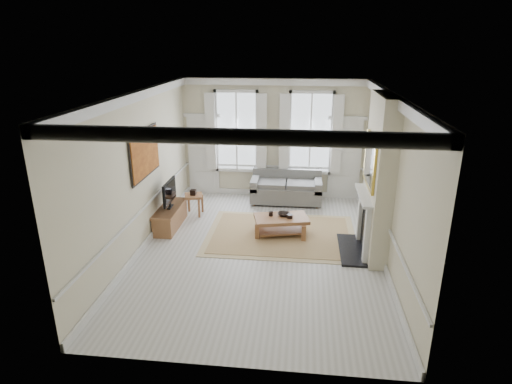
# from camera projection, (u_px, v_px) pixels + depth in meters

# --- Properties ---
(floor) EXTENTS (7.20, 7.20, 0.00)m
(floor) POSITION_uv_depth(u_px,v_px,m) (260.00, 250.00, 9.42)
(floor) COLOR #B7B5AD
(floor) RESTS_ON ground
(ceiling) EXTENTS (7.20, 7.20, 0.00)m
(ceiling) POSITION_uv_depth(u_px,v_px,m) (261.00, 93.00, 8.28)
(ceiling) COLOR white
(ceiling) RESTS_ON back_wall
(back_wall) EXTENTS (5.20, 0.00, 5.20)m
(back_wall) POSITION_uv_depth(u_px,v_px,m) (273.00, 139.00, 12.22)
(back_wall) COLOR beige
(back_wall) RESTS_ON floor
(left_wall) EXTENTS (0.00, 7.20, 7.20)m
(left_wall) POSITION_uv_depth(u_px,v_px,m) (140.00, 173.00, 9.12)
(left_wall) COLOR beige
(left_wall) RESTS_ON floor
(right_wall) EXTENTS (0.00, 7.20, 7.20)m
(right_wall) POSITION_uv_depth(u_px,v_px,m) (389.00, 181.00, 8.58)
(right_wall) COLOR beige
(right_wall) RESTS_ON floor
(window_left) EXTENTS (1.26, 0.20, 2.20)m
(window_left) POSITION_uv_depth(u_px,v_px,m) (237.00, 132.00, 12.22)
(window_left) COLOR #B2BCC6
(window_left) RESTS_ON back_wall
(window_right) EXTENTS (1.26, 0.20, 2.20)m
(window_right) POSITION_uv_depth(u_px,v_px,m) (311.00, 133.00, 12.00)
(window_right) COLOR #B2BCC6
(window_right) RESTS_ON back_wall
(door_left) EXTENTS (0.90, 0.08, 2.30)m
(door_left) POSITION_uv_depth(u_px,v_px,m) (204.00, 156.00, 12.58)
(door_left) COLOR silver
(door_left) RESTS_ON floor
(door_right) EXTENTS (0.90, 0.08, 2.30)m
(door_right) POSITION_uv_depth(u_px,v_px,m) (345.00, 160.00, 12.15)
(door_right) COLOR silver
(door_right) RESTS_ON floor
(painting) EXTENTS (0.05, 1.66, 1.06)m
(painting) POSITION_uv_depth(u_px,v_px,m) (145.00, 153.00, 9.28)
(painting) COLOR #C06A21
(painting) RESTS_ON left_wall
(chimney_breast) EXTENTS (0.35, 1.70, 3.38)m
(chimney_breast) POSITION_uv_depth(u_px,v_px,m) (379.00, 178.00, 8.78)
(chimney_breast) COLOR beige
(chimney_breast) RESTS_ON floor
(hearth) EXTENTS (0.55, 1.50, 0.05)m
(hearth) POSITION_uv_depth(u_px,v_px,m) (352.00, 250.00, 9.39)
(hearth) COLOR black
(hearth) RESTS_ON floor
(fireplace) EXTENTS (0.21, 1.45, 1.33)m
(fireplace) POSITION_uv_depth(u_px,v_px,m) (364.00, 220.00, 9.13)
(fireplace) COLOR silver
(fireplace) RESTS_ON floor
(mirror) EXTENTS (0.06, 1.26, 1.06)m
(mirror) POSITION_uv_depth(u_px,v_px,m) (370.00, 161.00, 8.69)
(mirror) COLOR gold
(mirror) RESTS_ON chimney_breast
(sofa) EXTENTS (1.97, 0.96, 0.89)m
(sofa) POSITION_uv_depth(u_px,v_px,m) (286.00, 189.00, 12.16)
(sofa) COLOR #575755
(sofa) RESTS_ON floor
(side_table) EXTENTS (0.55, 0.55, 0.55)m
(side_table) POSITION_uv_depth(u_px,v_px,m) (194.00, 199.00, 11.22)
(side_table) COLOR brown
(side_table) RESTS_ON floor
(rug) EXTENTS (3.50, 2.60, 0.02)m
(rug) POSITION_uv_depth(u_px,v_px,m) (281.00, 234.00, 10.15)
(rug) COLOR tan
(rug) RESTS_ON floor
(coffee_table) EXTENTS (1.36, 0.98, 0.46)m
(coffee_table) POSITION_uv_depth(u_px,v_px,m) (281.00, 220.00, 10.03)
(coffee_table) COLOR brown
(coffee_table) RESTS_ON rug
(ceramic_pot_a) EXTENTS (0.10, 0.10, 0.10)m
(ceramic_pot_a) POSITION_uv_depth(u_px,v_px,m) (271.00, 214.00, 10.06)
(ceramic_pot_a) COLOR black
(ceramic_pot_a) RESTS_ON coffee_table
(ceramic_pot_b) EXTENTS (0.13, 0.13, 0.09)m
(ceramic_pot_b) POSITION_uv_depth(u_px,v_px,m) (290.00, 216.00, 9.92)
(ceramic_pot_b) COLOR black
(ceramic_pot_b) RESTS_ON coffee_table
(bowl) EXTENTS (0.32, 0.32, 0.07)m
(bowl) POSITION_uv_depth(u_px,v_px,m) (284.00, 214.00, 10.08)
(bowl) COLOR black
(bowl) RESTS_ON coffee_table
(tv_stand) EXTENTS (0.46, 1.43, 0.51)m
(tv_stand) POSITION_uv_depth(u_px,v_px,m) (170.00, 217.00, 10.54)
(tv_stand) COLOR brown
(tv_stand) RESTS_ON floor
(tv) EXTENTS (0.08, 0.90, 0.68)m
(tv) POSITION_uv_depth(u_px,v_px,m) (169.00, 192.00, 10.32)
(tv) COLOR black
(tv) RESTS_ON tv_stand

